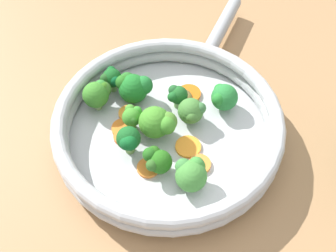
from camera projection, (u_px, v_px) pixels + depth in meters
ground_plane at (168, 138)px, 0.61m from camera, size 4.00×4.00×0.00m
skillet at (168, 135)px, 0.60m from camera, size 0.32×0.32×0.02m
skillet_rim_wall at (168, 123)px, 0.58m from camera, size 0.34×0.34×0.04m
skillet_handle at (221, 29)px, 0.72m from camera, size 0.07×0.18×0.02m
skillet_rivet_left at (220, 72)px, 0.67m from camera, size 0.01×0.01×0.01m
skillet_rivet_right at (184, 61)px, 0.68m from camera, size 0.01×0.01×0.01m
carrot_slice_0 at (124, 136)px, 0.59m from camera, size 0.04×0.04×0.01m
carrot_slice_1 at (124, 128)px, 0.60m from camera, size 0.05×0.05×0.01m
carrot_slice_2 at (148, 168)px, 0.55m from camera, size 0.04×0.04×0.01m
carrot_slice_3 at (129, 113)px, 0.61m from camera, size 0.04×0.04×0.01m
carrot_slice_4 at (200, 164)px, 0.56m from camera, size 0.04×0.04×0.01m
carrot_slice_5 at (189, 94)px, 0.64m from camera, size 0.05×0.05×0.01m
carrot_slice_6 at (188, 147)px, 0.58m from camera, size 0.04×0.04×0.00m
broccoli_floret_0 at (112, 78)px, 0.62m from camera, size 0.03×0.03×0.04m
broccoli_floret_1 at (191, 173)px, 0.52m from camera, size 0.04×0.05×0.05m
broccoli_floret_2 at (177, 95)px, 0.61m from camera, size 0.03×0.03×0.04m
broccoli_floret_3 at (129, 140)px, 0.55m from camera, size 0.04×0.04×0.05m
broccoli_floret_4 at (98, 93)px, 0.60m from camera, size 0.04×0.04×0.05m
broccoli_floret_5 at (155, 160)px, 0.54m from camera, size 0.04×0.04×0.04m
broccoli_floret_6 at (224, 97)px, 0.60m from camera, size 0.04×0.04×0.05m
broccoli_floret_7 at (133, 87)px, 0.61m from camera, size 0.06×0.05×0.05m
broccoli_floret_8 at (191, 111)px, 0.59m from camera, size 0.04×0.04×0.04m
broccoli_floret_9 at (158, 123)px, 0.57m from camera, size 0.05×0.05×0.05m
broccoli_floret_10 at (132, 115)px, 0.58m from camera, size 0.03×0.03×0.04m
mushroom_piece_0 at (185, 95)px, 0.63m from camera, size 0.03×0.04×0.01m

